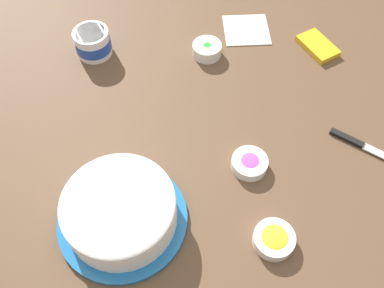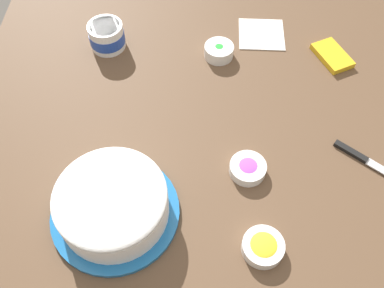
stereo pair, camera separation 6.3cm
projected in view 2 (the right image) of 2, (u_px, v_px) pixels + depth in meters
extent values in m
plane|color=brown|center=(227.00, 122.00, 1.19)|extent=(1.54, 1.54, 0.00)
cylinder|color=#1E6BB2|center=(116.00, 212.00, 1.02)|extent=(0.32, 0.32, 0.01)
cylinder|color=brown|center=(113.00, 205.00, 0.99)|extent=(0.25, 0.25, 0.07)
cylinder|color=white|center=(113.00, 204.00, 0.98)|extent=(0.27, 0.27, 0.08)
ellipsoid|color=white|center=(109.00, 196.00, 0.95)|extent=(0.27, 0.27, 0.03)
cylinder|color=white|center=(107.00, 36.00, 1.32)|extent=(0.11, 0.11, 0.08)
cylinder|color=#2347B2|center=(107.00, 37.00, 1.33)|extent=(0.11, 0.11, 0.04)
cylinder|color=white|center=(105.00, 27.00, 1.29)|extent=(0.10, 0.10, 0.01)
cube|color=black|center=(351.00, 152.00, 1.12)|extent=(0.07, 0.09, 0.01)
cylinder|color=white|center=(248.00, 168.00, 1.08)|extent=(0.10, 0.10, 0.03)
cylinder|color=#B251C6|center=(248.00, 168.00, 1.08)|extent=(0.08, 0.08, 0.01)
ellipsoid|color=#B251C6|center=(248.00, 167.00, 1.07)|extent=(0.07, 0.07, 0.02)
cylinder|color=white|center=(263.00, 247.00, 0.96)|extent=(0.10, 0.10, 0.03)
cylinder|color=yellow|center=(263.00, 246.00, 0.96)|extent=(0.08, 0.08, 0.01)
ellipsoid|color=yellow|center=(264.00, 245.00, 0.95)|extent=(0.07, 0.07, 0.02)
cylinder|color=white|center=(219.00, 51.00, 1.32)|extent=(0.09, 0.09, 0.04)
cylinder|color=green|center=(219.00, 50.00, 1.31)|extent=(0.08, 0.08, 0.01)
ellipsoid|color=green|center=(219.00, 48.00, 1.31)|extent=(0.07, 0.07, 0.02)
cube|color=yellow|center=(332.00, 56.00, 1.32)|extent=(0.15, 0.13, 0.02)
cube|color=white|center=(261.00, 34.00, 1.38)|extent=(0.15, 0.15, 0.01)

